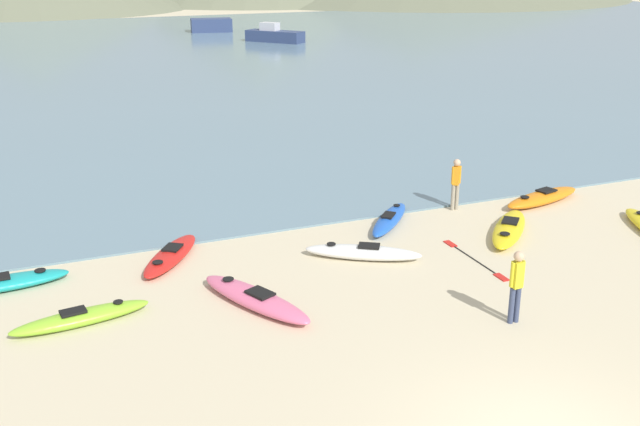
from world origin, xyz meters
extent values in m
cube|color=slate|center=(0.00, 45.70, 0.03)|extent=(160.00, 70.00, 0.06)
ellipsoid|color=yellow|center=(5.17, 8.07, 0.16)|extent=(2.78, 2.83, 0.32)
cube|color=black|center=(5.28, 8.19, 0.35)|extent=(0.71, 0.71, 0.05)
cylinder|color=black|center=(4.55, 7.44, 0.33)|extent=(0.27, 0.27, 0.02)
ellipsoid|color=#8CCC2D|center=(-6.37, 7.20, 0.15)|extent=(2.98, 0.98, 0.31)
cube|color=black|center=(-6.52, 7.18, 0.33)|extent=(0.57, 0.39, 0.05)
cylinder|color=black|center=(-5.58, 7.31, 0.32)|extent=(0.21, 0.21, 0.02)
ellipsoid|color=#E5668C|center=(-2.71, 6.59, 0.18)|extent=(2.03, 3.37, 0.35)
cube|color=black|center=(-2.64, 6.44, 0.38)|extent=(0.62, 0.72, 0.05)
cylinder|color=black|center=(-3.08, 7.44, 0.36)|extent=(0.26, 0.26, 0.02)
ellipsoid|color=white|center=(0.67, 8.08, 0.17)|extent=(2.89, 2.14, 0.34)
cube|color=black|center=(0.80, 8.00, 0.37)|extent=(0.65, 0.59, 0.05)
cylinder|color=black|center=(-0.03, 8.51, 0.36)|extent=(0.23, 0.23, 0.02)
ellipsoid|color=orange|center=(7.76, 9.91, 0.18)|extent=(3.26, 1.49, 0.36)
cube|color=black|center=(7.92, 9.94, 0.38)|extent=(0.65, 0.54, 0.05)
cylinder|color=black|center=(6.92, 9.70, 0.37)|extent=(0.27, 0.27, 0.02)
ellipsoid|color=red|center=(-3.90, 9.88, 0.13)|extent=(2.24, 2.79, 0.27)
cube|color=black|center=(-3.81, 10.00, 0.29)|extent=(0.63, 0.66, 0.05)
cylinder|color=black|center=(-4.35, 9.23, 0.28)|extent=(0.26, 0.26, 0.02)
ellipsoid|color=teal|center=(-7.81, 9.68, 0.15)|extent=(2.90, 0.93, 0.30)
cylinder|color=black|center=(-7.03, 9.74, 0.32)|extent=(0.26, 0.26, 0.02)
ellipsoid|color=blue|center=(2.47, 10.05, 0.16)|extent=(2.40, 2.53, 0.31)
cube|color=black|center=(2.37, 9.94, 0.34)|extent=(0.59, 0.60, 0.05)
cylinder|color=black|center=(3.01, 10.64, 0.33)|extent=(0.20, 0.20, 0.02)
cylinder|color=#384260|center=(2.03, 3.74, 0.41)|extent=(0.12, 0.12, 0.82)
cylinder|color=#384260|center=(2.18, 3.74, 0.41)|extent=(0.12, 0.12, 0.82)
cube|color=yellow|center=(2.11, 3.74, 1.11)|extent=(0.23, 0.20, 0.58)
cylinder|color=yellow|center=(1.98, 3.74, 1.13)|extent=(0.09, 0.09, 0.55)
cylinder|color=yellow|center=(2.23, 3.74, 1.13)|extent=(0.09, 0.09, 0.55)
sphere|color=tan|center=(2.11, 3.74, 1.52)|extent=(0.22, 0.22, 0.22)
cylinder|color=gray|center=(4.82, 10.43, 0.40)|extent=(0.12, 0.12, 0.80)
cylinder|color=gray|center=(4.96, 10.43, 0.40)|extent=(0.12, 0.12, 0.80)
cube|color=orange|center=(4.89, 10.43, 1.08)|extent=(0.28, 0.28, 0.57)
cylinder|color=orange|center=(4.77, 10.43, 1.10)|extent=(0.08, 0.08, 0.54)
cylinder|color=orange|center=(5.01, 10.43, 1.10)|extent=(0.08, 0.08, 0.54)
sphere|color=tan|center=(4.89, 10.43, 1.48)|extent=(0.22, 0.22, 0.22)
cube|color=navy|center=(11.25, 62.54, 0.66)|extent=(4.04, 2.60, 1.20)
cube|color=navy|center=(14.07, 52.65, 0.52)|extent=(4.37, 4.80, 0.92)
cube|color=silver|center=(13.75, 53.03, 1.30)|extent=(1.67, 1.74, 0.64)
cylinder|color=black|center=(3.25, 6.89, 0.01)|extent=(0.05, 1.90, 0.03)
cube|color=red|center=(3.24, 5.72, 0.01)|extent=(0.19, 0.44, 0.03)
cube|color=red|center=(3.27, 8.06, 0.01)|extent=(0.19, 0.44, 0.03)
camera|label=1|loc=(-7.18, -7.79, 7.52)|focal=42.00mm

